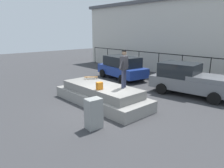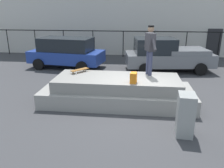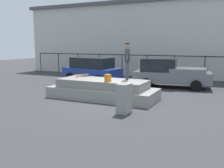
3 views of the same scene
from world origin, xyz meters
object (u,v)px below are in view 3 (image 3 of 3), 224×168
skateboarder (127,58)px  car_blue_hatchback_near (92,69)px  backpack (108,78)px  car_grey_pickup_mid (170,73)px  utility_box (124,99)px  skateboard (82,75)px

skateboarder → car_blue_hatchback_near: bearing=135.8°
backpack → car_grey_pickup_mid: size_ratio=0.07×
car_grey_pickup_mid → utility_box: car_grey_pickup_mid is taller
skateboarder → skateboard: 2.81m
skateboarder → car_grey_pickup_mid: bearing=75.2°
skateboarder → backpack: size_ratio=5.09×
skateboard → car_blue_hatchback_near: size_ratio=0.16×
skateboarder → backpack: 1.48m
skateboarder → utility_box: size_ratio=1.52×
skateboard → car_grey_pickup_mid: bearing=48.5°
utility_box → car_grey_pickup_mid: bearing=93.1°
skateboarder → skateboard: size_ratio=2.49×
skateboard → car_blue_hatchback_near: (-1.92, 4.41, -0.14)m
backpack → utility_box: 2.14m
skateboarder → skateboard: bearing=179.4°
skateboarder → backpack: skateboarder is taller
car_blue_hatchback_near → car_grey_pickup_mid: 5.71m
utility_box → backpack: bearing=139.6°
car_grey_pickup_mid → backpack: bearing=-107.4°
skateboarder → backpack: (-0.54, -1.06, -0.87)m
skateboard → backpack: 2.37m
utility_box → skateboarder: bearing=114.7°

